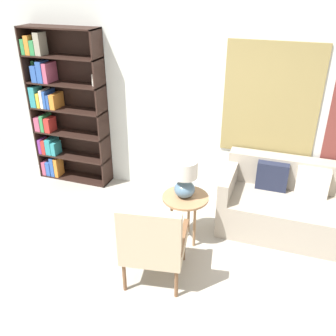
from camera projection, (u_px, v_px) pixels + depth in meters
ground_plane at (137, 296)px, 3.54m from camera, size 14.00×14.00×0.00m
wall_back at (203, 98)px, 4.60m from camera, size 6.40×0.08×2.70m
bookshelf at (59, 108)px, 5.16m from camera, size 1.07×0.30×2.13m
armchair at (152, 242)px, 3.47m from camera, size 0.67×0.69×0.92m
couch at (308, 208)px, 4.31m from camera, size 1.96×0.84×0.80m
side_table at (185, 202)px, 4.07m from camera, size 0.50×0.50×0.57m
table_lamp at (185, 177)px, 3.93m from camera, size 0.27×0.27×0.43m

